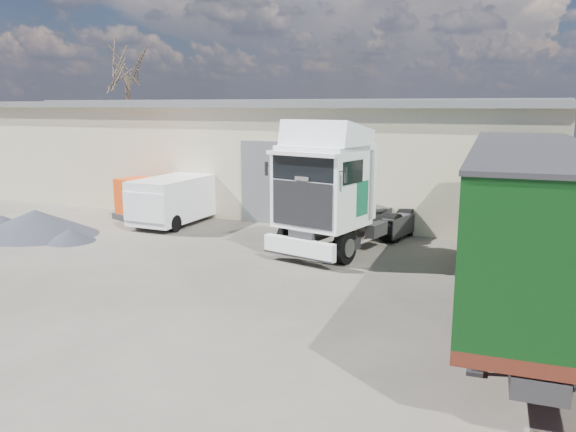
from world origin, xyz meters
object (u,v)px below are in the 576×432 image
at_px(tractor_unit, 336,197).
at_px(panel_van, 176,199).
at_px(bare_tree, 126,63).
at_px(orange_skip, 147,203).
at_px(box_trailer, 527,211).

height_order(tractor_unit, panel_van, tractor_unit).
relative_size(tractor_unit, panel_van, 1.45).
relative_size(bare_tree, orange_skip, 2.82).
relative_size(bare_tree, panel_van, 1.91).
xyz_separation_m(tractor_unit, orange_skip, (-9.49, 1.83, -1.15)).
distance_m(tractor_unit, panel_van, 8.18).
bearing_deg(orange_skip, panel_van, 19.29).
xyz_separation_m(bare_tree, orange_skip, (10.00, -11.57, -7.11)).
bearing_deg(tractor_unit, panel_van, 179.91).
relative_size(box_trailer, orange_skip, 3.73).
bearing_deg(orange_skip, bare_tree, 150.00).
bearing_deg(tractor_unit, orange_skip, -177.97).
bearing_deg(box_trailer, bare_tree, 143.18).
xyz_separation_m(bare_tree, tractor_unit, (19.49, -13.40, -5.96)).
relative_size(panel_van, orange_skip, 1.47).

